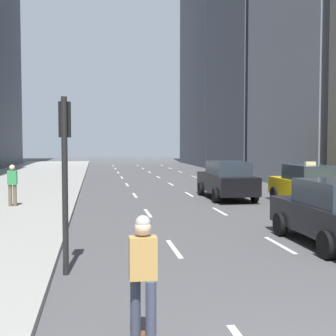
% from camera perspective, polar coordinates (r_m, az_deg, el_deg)
% --- Properties ---
extents(sidewalk_left, '(8.00, 66.00, 0.15)m').
position_cam_1_polar(sidewalk_left, '(31.00, -17.80, -1.82)').
color(sidewalk_left, gray).
rests_on(sidewalk_left, ground).
extents(lane_markings, '(5.72, 56.00, 0.01)m').
position_cam_1_polar(lane_markings, '(27.05, 1.33, -2.53)').
color(lane_markings, white).
rests_on(lane_markings, ground).
extents(taxi_second, '(2.02, 4.40, 1.87)m').
position_cam_1_polar(taxi_second, '(20.83, 16.65, -1.95)').
color(taxi_second, yellow).
rests_on(taxi_second, ground).
extents(sedan_black_near, '(2.02, 4.41, 1.71)m').
position_cam_1_polar(sedan_black_near, '(12.92, 19.72, -5.12)').
color(sedan_black_near, black).
rests_on(sedan_black_near, ground).
extents(sedan_silver_behind, '(2.02, 4.76, 1.80)m').
position_cam_1_polar(sedan_silver_behind, '(22.35, 7.17, -1.42)').
color(sedan_silver_behind, black).
rests_on(sedan_silver_behind, ground).
extents(skateboarder, '(0.36, 0.80, 1.75)m').
position_cam_1_polar(skateboarder, '(6.27, -3.06, -12.84)').
color(skateboarder, brown).
rests_on(skateboarder, ground).
extents(pedestrian_far_walking, '(0.36, 0.22, 1.65)m').
position_cam_1_polar(pedestrian_far_walking, '(19.52, -18.44, -1.76)').
color(pedestrian_far_walking, brown).
rests_on(pedestrian_far_walking, sidewalk_left).
extents(traffic_light_pole, '(0.24, 0.42, 3.60)m').
position_cam_1_polar(traffic_light_pole, '(9.68, -12.46, 1.43)').
color(traffic_light_pole, black).
rests_on(traffic_light_pole, ground).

